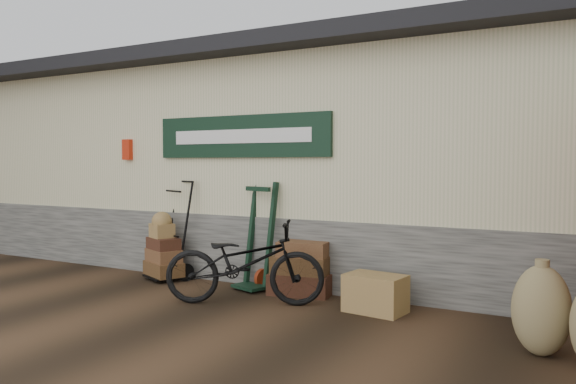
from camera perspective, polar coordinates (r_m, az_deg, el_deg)
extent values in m
plane|color=black|center=(6.61, -7.27, -11.10)|extent=(80.00, 80.00, 0.00)
cube|color=#4C4C47|center=(8.86, 3.25, -4.51)|extent=(14.00, 3.54, 0.90)
cube|color=beige|center=(8.79, 3.28, 5.23)|extent=(14.00, 3.50, 2.10)
cube|color=black|center=(8.78, 2.87, 12.79)|extent=(14.40, 4.10, 0.20)
cube|color=black|center=(7.39, -4.82, 5.65)|extent=(2.60, 0.06, 0.55)
cube|color=white|center=(7.36, -4.97, 5.66)|extent=(2.10, 0.01, 0.18)
cube|color=red|center=(8.65, -15.96, 4.16)|extent=(0.14, 0.10, 0.30)
cube|color=brown|center=(6.19, 8.87, -10.14)|extent=(0.67, 0.48, 0.41)
imported|color=black|center=(6.40, -4.47, -6.70)|extent=(1.31, 1.92, 1.06)
ellipsoid|color=olive|center=(5.20, 24.33, -10.92)|extent=(0.53, 0.47, 0.76)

